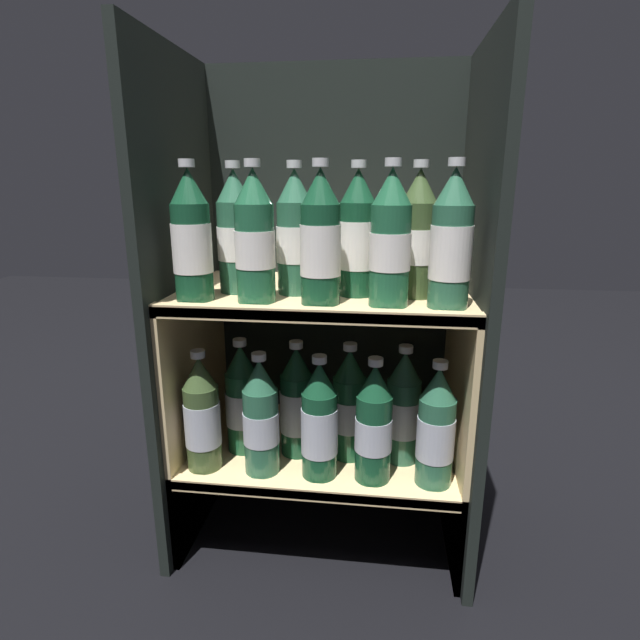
% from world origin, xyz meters
% --- Properties ---
extents(ground_plane, '(6.00, 6.00, 0.00)m').
position_xyz_m(ground_plane, '(0.00, 0.00, 0.00)').
color(ground_plane, black).
extents(fridge_back_wall, '(0.62, 0.02, 1.03)m').
position_xyz_m(fridge_back_wall, '(0.00, 0.38, 0.51)').
color(fridge_back_wall, black).
rests_on(fridge_back_wall, ground_plane).
extents(fridge_side_left, '(0.02, 0.41, 1.03)m').
position_xyz_m(fridge_side_left, '(-0.30, 0.19, 0.51)').
color(fridge_side_left, black).
rests_on(fridge_side_left, ground_plane).
extents(fridge_side_right, '(0.02, 0.41, 1.03)m').
position_xyz_m(fridge_side_right, '(0.30, 0.19, 0.51)').
color(fridge_side_right, black).
rests_on(fridge_side_right, ground_plane).
extents(shelf_lower, '(0.58, 0.37, 0.21)m').
position_xyz_m(shelf_lower, '(0.00, 0.18, 0.17)').
color(shelf_lower, '#DBBC84').
rests_on(shelf_lower, ground_plane).
extents(shelf_upper, '(0.58, 0.37, 0.57)m').
position_xyz_m(shelf_upper, '(0.00, 0.18, 0.40)').
color(shelf_upper, '#DBBC84').
rests_on(shelf_upper, ground_plane).
extents(bottle_upper_front_0, '(0.07, 0.07, 0.25)m').
position_xyz_m(bottle_upper_front_0, '(-0.23, 0.06, 0.67)').
color(bottle_upper_front_0, '#144228').
rests_on(bottle_upper_front_0, shelf_upper).
extents(bottle_upper_front_1, '(0.07, 0.07, 0.25)m').
position_xyz_m(bottle_upper_front_1, '(-0.11, 0.06, 0.67)').
color(bottle_upper_front_1, '#1E5638').
rests_on(bottle_upper_front_1, shelf_upper).
extents(bottle_upper_front_2, '(0.07, 0.07, 0.25)m').
position_xyz_m(bottle_upper_front_2, '(0.01, 0.06, 0.67)').
color(bottle_upper_front_2, '#144228').
rests_on(bottle_upper_front_2, shelf_upper).
extents(bottle_upper_front_3, '(0.07, 0.07, 0.25)m').
position_xyz_m(bottle_upper_front_3, '(0.13, 0.06, 0.67)').
color(bottle_upper_front_3, '#1E5638').
rests_on(bottle_upper_front_3, shelf_upper).
extents(bottle_upper_front_4, '(0.07, 0.07, 0.25)m').
position_xyz_m(bottle_upper_front_4, '(0.23, 0.06, 0.67)').
color(bottle_upper_front_4, '#285B42').
rests_on(bottle_upper_front_4, shelf_upper).
extents(bottle_upper_back_0, '(0.07, 0.07, 0.25)m').
position_xyz_m(bottle_upper_back_0, '(-0.17, 0.14, 0.67)').
color(bottle_upper_back_0, '#285B42').
rests_on(bottle_upper_back_0, shelf_upper).
extents(bottle_upper_back_1, '(0.07, 0.07, 0.25)m').
position_xyz_m(bottle_upper_back_1, '(-0.05, 0.14, 0.67)').
color(bottle_upper_back_1, '#285B42').
rests_on(bottle_upper_back_1, shelf_upper).
extents(bottle_upper_back_2, '(0.07, 0.07, 0.25)m').
position_xyz_m(bottle_upper_back_2, '(0.07, 0.14, 0.67)').
color(bottle_upper_back_2, '#144228').
rests_on(bottle_upper_back_2, shelf_upper).
extents(bottle_upper_back_3, '(0.07, 0.07, 0.25)m').
position_xyz_m(bottle_upper_back_3, '(0.18, 0.14, 0.67)').
color(bottle_upper_back_3, '#384C28').
rests_on(bottle_upper_back_3, shelf_upper).
extents(bottle_lower_front_0, '(0.07, 0.07, 0.25)m').
position_xyz_m(bottle_lower_front_0, '(-0.23, 0.06, 0.32)').
color(bottle_lower_front_0, '#384C28').
rests_on(bottle_lower_front_0, shelf_lower).
extents(bottle_lower_front_1, '(0.07, 0.07, 0.25)m').
position_xyz_m(bottle_lower_front_1, '(-0.11, 0.06, 0.32)').
color(bottle_lower_front_1, '#285B42').
rests_on(bottle_lower_front_1, shelf_lower).
extents(bottle_lower_front_2, '(0.07, 0.07, 0.25)m').
position_xyz_m(bottle_lower_front_2, '(0.01, 0.06, 0.32)').
color(bottle_lower_front_2, '#144228').
rests_on(bottle_lower_front_2, shelf_lower).
extents(bottle_lower_front_3, '(0.07, 0.07, 0.25)m').
position_xyz_m(bottle_lower_front_3, '(0.11, 0.06, 0.32)').
color(bottle_lower_front_3, '#144228').
rests_on(bottle_lower_front_3, shelf_lower).
extents(bottle_lower_front_4, '(0.07, 0.07, 0.25)m').
position_xyz_m(bottle_lower_front_4, '(0.23, 0.06, 0.32)').
color(bottle_lower_front_4, '#285B42').
rests_on(bottle_lower_front_4, shelf_lower).
extents(bottle_lower_back_0, '(0.07, 0.07, 0.25)m').
position_xyz_m(bottle_lower_back_0, '(-0.17, 0.14, 0.32)').
color(bottle_lower_back_0, '#194C2D').
rests_on(bottle_lower_back_0, shelf_lower).
extents(bottle_lower_back_1, '(0.07, 0.07, 0.25)m').
position_xyz_m(bottle_lower_back_1, '(-0.05, 0.14, 0.32)').
color(bottle_lower_back_1, '#144228').
rests_on(bottle_lower_back_1, shelf_lower).
extents(bottle_lower_back_2, '(0.07, 0.07, 0.25)m').
position_xyz_m(bottle_lower_back_2, '(0.06, 0.14, 0.32)').
color(bottle_lower_back_2, '#194C2D').
rests_on(bottle_lower_back_2, shelf_lower).
extents(bottle_lower_back_3, '(0.07, 0.07, 0.25)m').
position_xyz_m(bottle_lower_back_3, '(0.17, 0.14, 0.32)').
color(bottle_lower_back_3, '#285B42').
rests_on(bottle_lower_back_3, shelf_lower).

